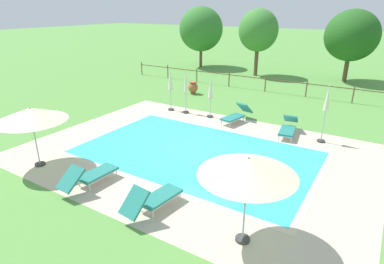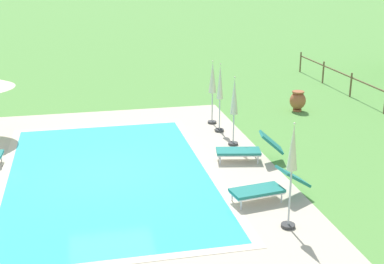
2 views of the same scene
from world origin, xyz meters
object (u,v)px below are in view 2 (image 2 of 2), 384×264
Objects in this scene: sun_lounger_north_far at (248,149)px; patio_umbrella_closed_row_mid_west at (220,89)px; patio_umbrella_closed_row_west at (213,82)px; patio_umbrella_closed_row_mid_east at (292,159)px; sun_lounger_north_near_steps at (268,187)px; patio_umbrella_closed_row_centre at (234,101)px; terracotta_urn_near_fence at (298,101)px.

patio_umbrella_closed_row_mid_west is at bearing -178.41° from sun_lounger_north_far.
patio_umbrella_closed_row_west reaches higher than sun_lounger_north_far.
patio_umbrella_closed_row_mid_west is 7.03m from patio_umbrella_closed_row_mid_east.
sun_lounger_north_far is at bearing 1.35° from patio_umbrella_closed_row_west.
sun_lounger_north_far is at bearing 172.31° from sun_lounger_north_near_steps.
patio_umbrella_closed_row_centre is at bearing -179.59° from sun_lounger_north_far.
patio_umbrella_closed_row_mid_west is at bearing 0.64° from patio_umbrella_closed_row_west.
patio_umbrella_closed_row_west is 0.97m from patio_umbrella_closed_row_mid_west.
sun_lounger_north_near_steps is 2.61× the size of terracotta_urn_near_fence.
patio_umbrella_closed_row_mid_west reaches higher than patio_umbrella_closed_row_west.
patio_umbrella_closed_row_mid_east is 9.78m from terracotta_urn_near_fence.
sun_lounger_north_near_steps is 8.41m from terracotta_urn_near_fence.
terracotta_urn_near_fence is at bearing 142.86° from sun_lounger_north_far.
patio_umbrella_closed_row_mid_west is at bearing -177.21° from patio_umbrella_closed_row_centre.
patio_umbrella_closed_row_centre is 4.98m from terracotta_urn_near_fence.
patio_umbrella_closed_row_mid_east is (7.99, -0.29, 0.09)m from patio_umbrella_closed_row_west.
patio_umbrella_closed_row_mid_east is at bearing -2.48° from patio_umbrella_closed_row_mid_west.
sun_lounger_north_far is at bearing -37.14° from terracotta_urn_near_fence.
patio_umbrella_closed_row_west reaches higher than sun_lounger_north_near_steps.
sun_lounger_north_near_steps is 0.87× the size of patio_umbrella_closed_row_mid_west.
sun_lounger_north_near_steps is 1.91m from patio_umbrella_closed_row_mid_east.
patio_umbrella_closed_row_mid_east is at bearing -5.36° from sun_lounger_north_far.
sun_lounger_north_far is 5.95m from terracotta_urn_near_fence.
sun_lounger_north_far is at bearing 1.59° from patio_umbrella_closed_row_mid_west.
patio_umbrella_closed_row_centre reaches higher than sun_lounger_north_near_steps.
patio_umbrella_closed_row_mid_west is (0.97, 0.01, -0.03)m from patio_umbrella_closed_row_west.
sun_lounger_north_near_steps is at bearing 179.05° from patio_umbrella_closed_row_mid_east.
patio_umbrella_closed_row_mid_east is (1.43, -0.02, 1.27)m from sun_lounger_north_near_steps.
patio_umbrella_closed_row_mid_east is (5.57, -0.37, 0.18)m from patio_umbrella_closed_row_centre.
patio_umbrella_closed_row_mid_west reaches higher than patio_umbrella_closed_row_centre.
patio_umbrella_closed_row_mid_east is (4.10, -0.38, 1.26)m from sun_lounger_north_far.
patio_umbrella_closed_row_west is 2.88× the size of terracotta_urn_near_fence.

